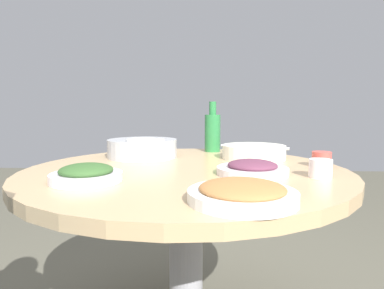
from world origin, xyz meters
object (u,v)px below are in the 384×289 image
(dish_greens, at_px, (86,174))
(dish_eggplant, at_px, (252,168))
(green_bottle, at_px, (213,132))
(tea_cup_near, at_px, (320,168))
(dish_tofu_braise, at_px, (242,192))
(tea_cup_far, at_px, (321,159))
(soup_bowl, at_px, (254,152))
(round_dining_table, at_px, (186,204))
(rice_bowl, at_px, (142,148))

(dish_greens, distance_m, dish_eggplant, 0.51)
(green_bottle, bearing_deg, tea_cup_near, -151.95)
(dish_tofu_braise, xyz_separation_m, tea_cup_far, (0.46, -0.33, 0.01))
(dish_greens, bearing_deg, soup_bowl, -49.69)
(dish_eggplant, xyz_separation_m, green_bottle, (0.56, 0.12, 0.08))
(dish_greens, bearing_deg, round_dining_table, -49.08)
(green_bottle, xyz_separation_m, tea_cup_near, (-0.60, -0.32, -0.07))
(dish_greens, bearing_deg, dish_eggplant, -75.65)
(tea_cup_near, bearing_deg, round_dining_table, 70.66)
(green_bottle, height_order, tea_cup_far, green_bottle)
(soup_bowl, bearing_deg, rice_bowl, 87.86)
(green_bottle, distance_m, tea_cup_far, 0.57)
(tea_cup_near, bearing_deg, dish_greens, 97.14)
(dish_tofu_braise, relative_size, green_bottle, 1.01)
(rice_bowl, height_order, tea_cup_near, rice_bowl)
(dish_tofu_braise, relative_size, dish_greens, 1.20)
(soup_bowl, relative_size, dish_eggplant, 1.20)
(soup_bowl, height_order, dish_tofu_braise, soup_bowl)
(dish_greens, height_order, dish_eggplant, dish_greens)
(dish_eggplant, bearing_deg, soup_bowl, -8.75)
(dish_tofu_braise, height_order, tea_cup_near, tea_cup_near)
(dish_tofu_braise, distance_m, dish_greens, 0.46)
(dish_greens, xyz_separation_m, tea_cup_far, (0.28, -0.76, 0.01))
(soup_bowl, bearing_deg, round_dining_table, 129.69)
(tea_cup_far, bearing_deg, tea_cup_near, 160.03)
(tea_cup_near, bearing_deg, tea_cup_far, -19.97)
(soup_bowl, bearing_deg, tea_cup_far, -130.46)
(round_dining_table, relative_size, soup_bowl, 4.12)
(dish_tofu_braise, bearing_deg, round_dining_table, 20.58)
(dish_eggplant, relative_size, tea_cup_far, 3.39)
(round_dining_table, height_order, dish_tofu_braise, dish_tofu_braise)
(round_dining_table, distance_m, soup_bowl, 0.39)
(dish_greens, height_order, tea_cup_far, tea_cup_far)
(rice_bowl, relative_size, tea_cup_near, 4.39)
(green_bottle, bearing_deg, dish_greens, 151.62)
(dish_tofu_braise, bearing_deg, rice_bowl, 28.81)
(tea_cup_near, bearing_deg, soup_bowl, 21.63)
(tea_cup_near, bearing_deg, rice_bowl, 58.03)
(soup_bowl, distance_m, tea_cup_far, 0.28)
(tea_cup_far, bearing_deg, dish_tofu_braise, 143.96)
(round_dining_table, distance_m, tea_cup_near, 0.47)
(dish_tofu_braise, bearing_deg, dish_eggplant, -11.85)
(green_bottle, xyz_separation_m, tea_cup_far, (-0.41, -0.39, -0.07))
(round_dining_table, distance_m, green_bottle, 0.52)
(tea_cup_far, bearing_deg, round_dining_table, 94.81)
(dish_greens, bearing_deg, rice_bowl, -7.56)
(rice_bowl, distance_m, tea_cup_far, 0.72)
(dish_greens, relative_size, tea_cup_near, 3.01)
(rice_bowl, bearing_deg, tea_cup_near, -121.97)
(dish_eggplant, relative_size, green_bottle, 0.93)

